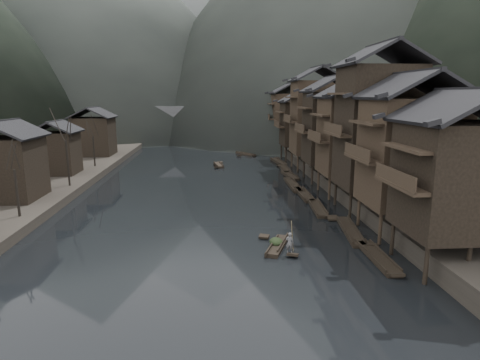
{
  "coord_description": "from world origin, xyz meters",
  "views": [
    {
      "loc": [
        0.84,
        -32.99,
        11.75
      ],
      "look_at": [
        3.95,
        10.42,
        2.5
      ],
      "focal_mm": 30.0,
      "sensor_mm": 36.0,
      "label": 1
    }
  ],
  "objects": [
    {
      "name": "stilt_houses",
      "position": [
        17.28,
        19.34,
        9.04
      ],
      "size": [
        9.0,
        67.6,
        16.91
      ],
      "color": "black",
      "rests_on": "ground"
    },
    {
      "name": "stone_bridge",
      "position": [
        -0.0,
        72.0,
        5.11
      ],
      "size": [
        40.0,
        6.0,
        9.0
      ],
      "color": "#4C4C4F",
      "rests_on": "ground"
    },
    {
      "name": "left_bank",
      "position": [
        -35.0,
        40.0,
        0.6
      ],
      "size": [
        40.0,
        200.0,
        1.2
      ],
      "primitive_type": "cube",
      "color": "#2D2823",
      "rests_on": "ground"
    },
    {
      "name": "left_houses",
      "position": [
        -20.5,
        20.12,
        5.66
      ],
      "size": [
        8.1,
        53.2,
        8.73
      ],
      "color": "black",
      "rests_on": "left_bank"
    },
    {
      "name": "water",
      "position": [
        0.0,
        0.0,
        0.0
      ],
      "size": [
        300.0,
        300.0,
        0.0
      ],
      "primitive_type": "plane",
      "color": "black",
      "rests_on": "ground"
    },
    {
      "name": "midriver_boats",
      "position": [
        1.26,
        53.81,
        0.2
      ],
      "size": [
        15.7,
        46.82,
        0.45
      ],
      "color": "black",
      "rests_on": "water"
    },
    {
      "name": "moored_sampans",
      "position": [
        12.23,
        14.98,
        0.2
      ],
      "size": [
        3.07,
        50.14,
        0.47
      ],
      "color": "black",
      "rests_on": "water"
    },
    {
      "name": "cargo_heap",
      "position": [
        5.82,
        -3.37,
        0.76
      ],
      "size": [
        1.07,
        1.4,
        0.64
      ],
      "primitive_type": "ellipsoid",
      "color": "black",
      "rests_on": "hero_sampan"
    },
    {
      "name": "bamboo_pole",
      "position": [
        6.74,
        -5.16,
        3.72
      ],
      "size": [
        0.7,
        1.92,
        3.39
      ],
      "primitive_type": "cylinder",
      "rotation": [
        0.53,
        0.0,
        -0.32
      ],
      "color": "#8C7A51",
      "rests_on": "boatman"
    },
    {
      "name": "boatman",
      "position": [
        6.54,
        -5.16,
        1.23
      ],
      "size": [
        0.65,
        0.49,
        1.59
      ],
      "primitive_type": "imported",
      "rotation": [
        0.0,
        0.0,
        2.93
      ],
      "color": "slate",
      "rests_on": "hero_sampan"
    },
    {
      "name": "hero_sampan",
      "position": [
        5.91,
        -3.58,
        0.2
      ],
      "size": [
        2.58,
        4.82,
        0.43
      ],
      "color": "black",
      "rests_on": "water"
    },
    {
      "name": "bare_trees",
      "position": [
        -17.0,
        11.55,
        6.4
      ],
      "size": [
        3.95,
        42.24,
        7.9
      ],
      "color": "black",
      "rests_on": "left_bank"
    },
    {
      "name": "right_bank",
      "position": [
        35.0,
        40.0,
        0.9
      ],
      "size": [
        40.0,
        200.0,
        1.8
      ],
      "primitive_type": "cube",
      "color": "#2D2823",
      "rests_on": "ground"
    }
  ]
}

